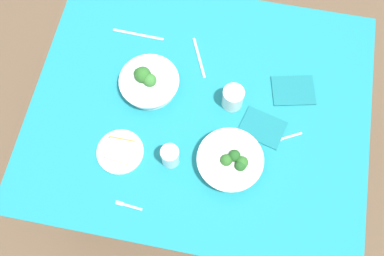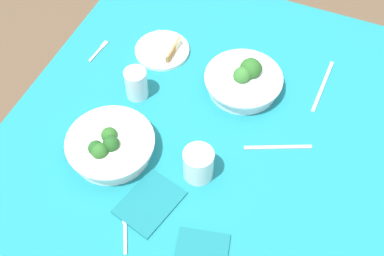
% 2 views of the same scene
% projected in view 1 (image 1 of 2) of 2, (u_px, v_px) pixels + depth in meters
% --- Properties ---
extents(ground_plane, '(6.00, 6.00, 0.00)m').
position_uv_depth(ground_plane, '(198.00, 161.00, 2.35)').
color(ground_plane, brown).
extents(dining_table, '(1.31, 1.09, 0.71)m').
position_uv_depth(dining_table, '(200.00, 118.00, 1.79)').
color(dining_table, '#197A84').
rests_on(dining_table, ground_plane).
extents(broccoli_bowl_far, '(0.24, 0.24, 0.09)m').
position_uv_depth(broccoli_bowl_far, '(230.00, 161.00, 1.58)').
color(broccoli_bowl_far, white).
rests_on(broccoli_bowl_far, dining_table).
extents(broccoli_bowl_near, '(0.23, 0.23, 0.10)m').
position_uv_depth(broccoli_bowl_near, '(149.00, 82.00, 1.70)').
color(broccoli_bowl_near, white).
rests_on(broccoli_bowl_near, dining_table).
extents(bread_side_plate, '(0.17, 0.17, 0.04)m').
position_uv_depth(bread_side_plate, '(120.00, 151.00, 1.62)').
color(bread_side_plate, silver).
rests_on(bread_side_plate, dining_table).
extents(water_glass_center, '(0.07, 0.07, 0.10)m').
position_uv_depth(water_glass_center, '(170.00, 156.00, 1.57)').
color(water_glass_center, silver).
rests_on(water_glass_center, dining_table).
extents(water_glass_side, '(0.08, 0.08, 0.09)m').
position_uv_depth(water_glass_side, '(233.00, 98.00, 1.66)').
color(water_glass_side, silver).
rests_on(water_glass_side, dining_table).
extents(fork_by_far_bowl, '(0.10, 0.06, 0.00)m').
position_uv_depth(fork_by_far_bowl, '(287.00, 137.00, 1.65)').
color(fork_by_far_bowl, '#B7B7BC').
rests_on(fork_by_far_bowl, dining_table).
extents(fork_by_near_bowl, '(0.10, 0.02, 0.00)m').
position_uv_depth(fork_by_near_bowl, '(128.00, 206.00, 1.55)').
color(fork_by_near_bowl, '#B7B7BC').
rests_on(fork_by_near_bowl, dining_table).
extents(table_knife_left, '(0.09, 0.18, 0.00)m').
position_uv_depth(table_knife_left, '(199.00, 58.00, 1.77)').
color(table_knife_left, '#B7B7BC').
rests_on(table_knife_left, dining_table).
extents(table_knife_right, '(0.22, 0.02, 0.00)m').
position_uv_depth(table_knife_right, '(138.00, 35.00, 1.81)').
color(table_knife_right, '#B7B7BC').
rests_on(table_knife_right, dining_table).
extents(napkin_folded_upper, '(0.19, 0.16, 0.01)m').
position_uv_depth(napkin_folded_upper, '(262.00, 128.00, 1.66)').
color(napkin_folded_upper, '#156870').
rests_on(napkin_folded_upper, dining_table).
extents(napkin_folded_lower, '(0.19, 0.16, 0.01)m').
position_uv_depth(napkin_folded_lower, '(293.00, 90.00, 1.72)').
color(napkin_folded_lower, '#156870').
rests_on(napkin_folded_lower, dining_table).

